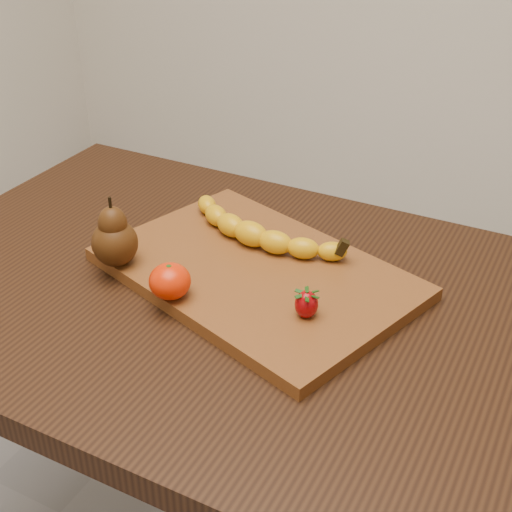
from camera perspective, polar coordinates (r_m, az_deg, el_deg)
The scene contains 6 objects.
table at distance 1.11m, azimuth -3.04°, elevation -6.45°, with size 1.00×0.70×0.76m.
cutting_board at distance 1.06m, azimuth 0.00°, elevation -1.39°, with size 0.45×0.30×0.02m, color brown.
banana at distance 1.10m, azimuth -0.42°, elevation 1.79°, with size 0.25×0.06×0.04m, color #F1B20B, non-canonical shape.
pear at distance 1.06m, azimuth -11.33°, elevation 1.94°, with size 0.07×0.07×0.11m, color #43230A, non-canonical shape.
mandarin at distance 0.98m, azimuth -6.90°, elevation -2.01°, with size 0.06×0.06×0.05m, color red.
strawberry at distance 0.94m, azimuth 4.06°, elevation -3.79°, with size 0.03×0.03×0.04m, color #970408, non-canonical shape.
Camera 1 is at (0.46, -0.75, 1.34)m, focal length 50.00 mm.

